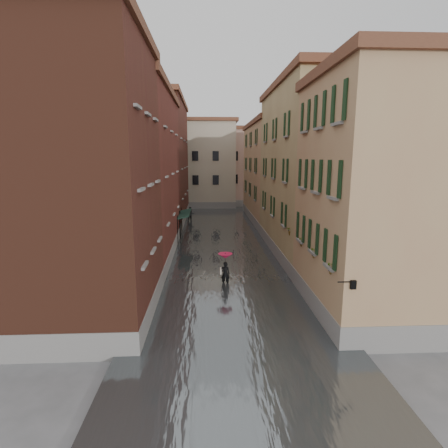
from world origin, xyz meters
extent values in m
plane|color=#595A5C|center=(0.00, 0.00, 0.00)|extent=(120.00, 120.00, 0.00)
cube|color=#4D5255|center=(0.00, 13.00, 0.10)|extent=(10.00, 60.00, 0.20)
cube|color=brown|center=(-7.00, -2.00, 6.50)|extent=(6.00, 8.00, 13.00)
cube|color=maroon|center=(-7.00, 9.00, 6.25)|extent=(6.00, 14.00, 12.50)
cube|color=brown|center=(-7.00, 24.00, 7.00)|extent=(6.00, 16.00, 14.00)
cube|color=#AC7E58|center=(7.00, -2.00, 5.75)|extent=(6.00, 8.00, 11.50)
cube|color=tan|center=(7.00, 9.00, 6.50)|extent=(6.00, 14.00, 13.00)
cube|color=#AC7E58|center=(7.00, 24.00, 5.75)|extent=(6.00, 16.00, 11.50)
cube|color=#B6AC90|center=(-3.00, 38.00, 6.50)|extent=(12.00, 9.00, 13.00)
cube|color=tan|center=(6.00, 40.00, 6.00)|extent=(10.00, 9.00, 12.00)
cube|color=#142E24|center=(-3.45, 13.46, 2.55)|extent=(1.09, 2.97, 0.31)
cylinder|color=black|center=(-3.95, 11.97, 1.40)|extent=(0.06, 0.06, 2.80)
cylinder|color=black|center=(-3.95, 14.95, 1.40)|extent=(0.06, 0.06, 2.80)
cube|color=#142E24|center=(-3.45, 15.61, 2.55)|extent=(1.09, 2.65, 0.31)
cylinder|color=black|center=(-3.95, 14.28, 1.40)|extent=(0.06, 0.06, 2.80)
cylinder|color=black|center=(-3.95, 16.94, 1.40)|extent=(0.06, 0.06, 2.80)
cylinder|color=black|center=(4.05, -6.00, 3.10)|extent=(0.60, 0.05, 0.05)
cube|color=black|center=(4.35, -6.00, 3.00)|extent=(0.22, 0.22, 0.35)
cube|color=beige|center=(4.35, -6.00, 3.00)|extent=(0.14, 0.14, 0.24)
cube|color=#92592F|center=(4.12, -4.51, 3.15)|extent=(0.22, 0.85, 0.18)
imported|color=#265926|center=(4.12, -4.51, 3.57)|extent=(0.59, 0.51, 0.66)
cube|color=#92592F|center=(4.12, -2.08, 3.15)|extent=(0.22, 0.85, 0.18)
imported|color=#265926|center=(4.12, -2.08, 3.57)|extent=(0.59, 0.51, 0.66)
cube|color=#92592F|center=(4.12, 0.23, 3.15)|extent=(0.22, 0.85, 0.18)
imported|color=#265926|center=(4.12, 0.23, 3.57)|extent=(0.59, 0.51, 0.66)
cube|color=#92592F|center=(4.12, 3.09, 3.15)|extent=(0.22, 0.85, 0.18)
imported|color=#265926|center=(4.12, 3.09, 3.57)|extent=(0.59, 0.51, 0.66)
imported|color=black|center=(-0.21, 1.93, 0.77)|extent=(0.60, 0.43, 1.54)
cube|color=beige|center=(-0.49, 1.98, 0.95)|extent=(0.08, 0.30, 0.38)
cylinder|color=black|center=(-0.21, 1.93, 1.35)|extent=(0.02, 0.02, 1.00)
cone|color=#CD0D3C|center=(-0.21, 1.93, 1.92)|extent=(0.92, 0.92, 0.28)
imported|color=black|center=(-3.34, 23.70, 0.93)|extent=(1.08, 0.95, 1.86)
camera|label=1|loc=(-1.28, -18.63, 7.87)|focal=28.00mm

